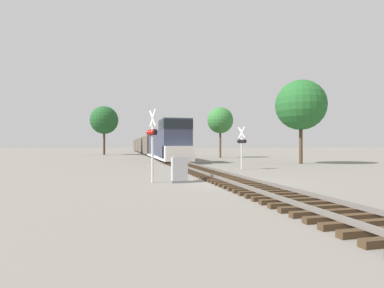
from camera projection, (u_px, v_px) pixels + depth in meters
name	position (u px, v px, depth m)	size (l,w,h in m)	color
ground_plane	(233.00, 182.00, 15.55)	(400.00, 400.00, 0.00)	slate
rail_track_bed	(233.00, 180.00, 15.55)	(2.60, 160.00, 0.31)	#42301E
freight_train	(148.00, 145.00, 64.39)	(3.05, 75.55, 4.70)	#33384C
crossing_signal_near	(152.00, 136.00, 15.37)	(0.50, 1.01, 3.78)	silver
crossing_signal_far	(242.00, 143.00, 23.82)	(0.48, 1.01, 3.40)	silver
relay_cabinet	(179.00, 170.00, 15.50)	(0.87, 0.60, 1.33)	slate
tree_far_right	(301.00, 105.00, 30.86)	(5.16, 5.16, 8.66)	#473521
tree_mid_background	(220.00, 120.00, 46.21)	(4.02, 4.02, 7.77)	brown
tree_deep_background	(104.00, 120.00, 59.42)	(5.53, 5.53, 9.68)	#473521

